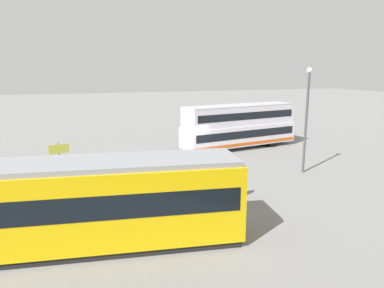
% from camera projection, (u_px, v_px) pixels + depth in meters
% --- Properties ---
extents(ground_plane, '(160.00, 160.00, 0.00)m').
position_uv_depth(ground_plane, '(196.00, 159.00, 26.81)').
color(ground_plane, gray).
extents(double_decker_bus, '(10.73, 4.32, 3.75)m').
position_uv_depth(double_decker_bus, '(239.00, 126.00, 30.23)').
color(double_decker_bus, silver).
rests_on(double_decker_bus, ground).
extents(tram_yellow, '(12.90, 4.27, 3.39)m').
position_uv_depth(tram_yellow, '(75.00, 203.00, 13.24)').
color(tram_yellow, '#E5B70C').
rests_on(tram_yellow, ground).
extents(pedestrian_near_railing, '(0.36, 0.35, 1.64)m').
position_uv_depth(pedestrian_near_railing, '(163.00, 169.00, 20.81)').
color(pedestrian_near_railing, black).
rests_on(pedestrian_near_railing, ground).
extents(pedestrian_crossing, '(0.41, 0.41, 1.79)m').
position_uv_depth(pedestrian_crossing, '(236.00, 180.00, 18.34)').
color(pedestrian_crossing, '#33384C').
rests_on(pedestrian_crossing, ground).
extents(pedestrian_railing, '(8.45, 0.33, 1.08)m').
position_uv_depth(pedestrian_railing, '(148.00, 169.00, 21.55)').
color(pedestrian_railing, gray).
rests_on(pedestrian_railing, ground).
extents(info_sign, '(1.14, 0.35, 2.52)m').
position_uv_depth(info_sign, '(59.00, 155.00, 20.68)').
color(info_sign, slate).
rests_on(info_sign, ground).
extents(street_lamp, '(0.36, 0.36, 6.83)m').
position_uv_depth(street_lamp, '(307.00, 113.00, 22.54)').
color(street_lamp, '#4C4C51').
rests_on(street_lamp, ground).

